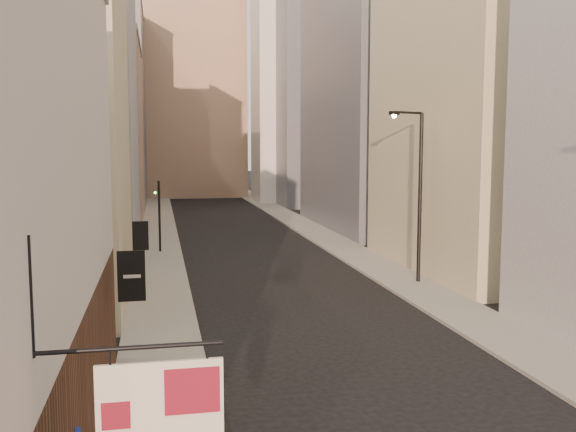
# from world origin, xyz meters

# --- Properties ---
(sidewalk_left) EXTENTS (3.00, 140.00, 0.15)m
(sidewalk_left) POSITION_xyz_m (-6.50, 55.00, 0.07)
(sidewalk_left) COLOR gray
(sidewalk_left) RESTS_ON ground
(sidewalk_right) EXTENTS (3.00, 140.00, 0.15)m
(sidewalk_right) POSITION_xyz_m (6.50, 55.00, 0.07)
(sidewalk_right) COLOR gray
(sidewalk_right) RESTS_ON ground
(left_bldg_beige) EXTENTS (8.00, 12.00, 16.00)m
(left_bldg_beige) POSITION_xyz_m (-12.00, 26.00, 8.00)
(left_bldg_beige) COLOR tan
(left_bldg_beige) RESTS_ON ground
(left_bldg_grey) EXTENTS (8.00, 16.00, 20.00)m
(left_bldg_grey) POSITION_xyz_m (-12.00, 42.00, 10.00)
(left_bldg_grey) COLOR #949399
(left_bldg_grey) RESTS_ON ground
(left_bldg_tan) EXTENTS (8.00, 18.00, 17.00)m
(left_bldg_tan) POSITION_xyz_m (-12.00, 60.00, 8.50)
(left_bldg_tan) COLOR tan
(left_bldg_tan) RESTS_ON ground
(left_bldg_wingrid) EXTENTS (8.00, 20.00, 24.00)m
(left_bldg_wingrid) POSITION_xyz_m (-12.00, 80.00, 12.00)
(left_bldg_wingrid) COLOR gray
(left_bldg_wingrid) RESTS_ON ground
(right_bldg_beige) EXTENTS (8.00, 16.00, 20.00)m
(right_bldg_beige) POSITION_xyz_m (12.00, 30.00, 10.00)
(right_bldg_beige) COLOR tan
(right_bldg_beige) RESTS_ON ground
(right_bldg_wingrid) EXTENTS (8.00, 20.00, 26.00)m
(right_bldg_wingrid) POSITION_xyz_m (12.00, 50.00, 13.00)
(right_bldg_wingrid) COLOR gray
(right_bldg_wingrid) RESTS_ON ground
(highrise) EXTENTS (21.00, 23.00, 51.20)m
(highrise) POSITION_xyz_m (18.00, 78.00, 25.66)
(highrise) COLOR gray
(highrise) RESTS_ON ground
(clock_tower) EXTENTS (14.00, 14.00, 44.90)m
(clock_tower) POSITION_xyz_m (-1.00, 92.00, 17.63)
(clock_tower) COLOR tan
(clock_tower) RESTS_ON ground
(white_tower) EXTENTS (8.00, 8.00, 41.50)m
(white_tower) POSITION_xyz_m (10.00, 78.00, 18.61)
(white_tower) COLOR silver
(white_tower) RESTS_ON ground
(streetlamp_mid) EXTENTS (2.24, 1.15, 9.13)m
(streetlamp_mid) POSITION_xyz_m (6.87, 26.64, 5.22)
(streetlamp_mid) COLOR black
(streetlamp_mid) RESTS_ON ground
(traffic_light_left) EXTENTS (0.57, 0.47, 5.00)m
(traffic_light_left) POSITION_xyz_m (-6.45, 39.43, 3.58)
(traffic_light_left) COLOR black
(traffic_light_left) RESTS_ON ground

